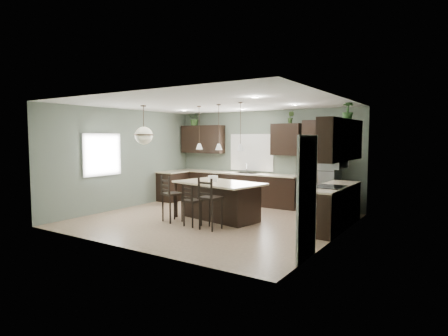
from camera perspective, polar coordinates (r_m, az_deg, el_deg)
ground at (r=9.17m, az=-1.90°, el=-7.96°), size 6.00×6.00×0.00m
pantry_door at (r=6.25m, az=12.51°, el=-4.46°), size 0.04×0.82×2.04m
window_back at (r=11.49m, az=4.26°, el=2.38°), size 1.35×0.02×1.00m
window_left at (r=10.42m, az=-18.13°, el=1.94°), size 0.02×1.10×1.00m
left_return_cabs at (r=12.05m, az=-7.83°, el=-2.80°), size 0.60×0.90×0.90m
left_return_countertop at (r=11.99m, az=-7.79°, el=-0.57°), size 0.66×0.96×0.04m
back_lower_cabs at (r=11.57m, az=1.59°, el=-3.06°), size 4.20×0.60×0.90m
back_countertop at (r=11.50m, az=1.54°, el=-0.75°), size 4.20×0.66×0.04m
sink_inset at (r=11.27m, az=3.49°, el=-0.79°), size 0.70×0.45×0.01m
faucet at (r=11.23m, az=3.42°, el=-0.07°), size 0.02×0.02×0.28m
back_upper_left at (r=12.30m, az=-3.27°, el=4.40°), size 1.55×0.34×0.90m
back_upper_right at (r=10.82m, az=9.47°, el=4.31°), size 0.85×0.34×0.90m
fridge_header at (r=10.44m, az=14.81°, el=5.86°), size 1.05×0.34×0.45m
right_lower_cabs at (r=8.70m, az=16.37°, el=-5.80°), size 0.60×2.35×0.90m
right_countertop at (r=8.63m, az=16.32°, el=-2.72°), size 0.66×2.35×0.04m
cooktop at (r=8.37m, az=15.78°, el=-2.76°), size 0.58×0.75×0.02m
wall_oven_front at (r=8.53m, az=13.87°, el=-5.95°), size 0.01×0.72×0.60m
right_upper_cabs at (r=8.52m, az=17.44°, el=4.11°), size 0.34×2.35×0.90m
microwave at (r=8.28m, az=16.53°, el=1.35°), size 0.40×0.75×0.40m
refrigerator at (r=10.29m, az=14.61°, el=-1.50°), size 0.90×0.74×1.85m
kitchen_island at (r=9.13m, az=-0.80°, el=-5.05°), size 2.33×1.61×0.92m
serving_dish at (r=9.20m, az=-1.68°, el=-1.63°), size 0.24×0.24×0.14m
bar_stool_left at (r=8.98m, az=-7.89°, el=-4.68°), size 0.51×0.51×1.10m
bar_stool_center at (r=8.49m, az=-4.83°, el=-5.70°), size 0.39×0.39×0.95m
bar_stool_right at (r=8.17m, az=-2.04°, el=-5.42°), size 0.45×0.45×1.14m
pendant_left at (r=9.51m, az=-3.80°, el=6.14°), size 0.17×0.17×1.10m
pendant_center at (r=9.00m, az=-0.81°, el=6.24°), size 0.17×0.17×1.10m
pendant_right at (r=8.52m, az=2.53°, el=6.33°), size 0.17×0.17×1.10m
chandelier at (r=9.55m, az=-12.15°, el=6.44°), size 0.48×0.48×0.97m
plant_back_left at (r=12.46m, az=-4.46°, el=7.53°), size 0.50×0.46×0.46m
plant_back_right at (r=10.75m, az=10.14°, el=7.61°), size 0.20×0.16×0.34m
plant_right_wall at (r=9.10m, az=18.34°, el=8.30°), size 0.29×0.29×0.43m
room_shell at (r=8.95m, az=-1.93°, el=2.72°), size 6.00×6.00×6.00m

